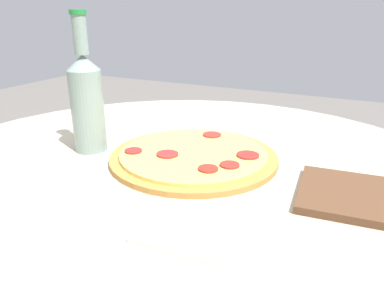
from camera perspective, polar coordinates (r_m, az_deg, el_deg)
table at (r=0.74m, az=-1.81°, el=-14.15°), size 1.07×1.07×0.71m
pizza at (r=0.71m, az=0.03°, el=-0.94°), size 0.31×0.31×0.02m
beer_bottle at (r=0.76m, az=-15.76°, el=7.36°), size 0.06×0.06×0.27m
pizza_paddle at (r=0.62m, az=25.54°, el=-6.74°), size 0.29×0.17×0.02m
napkin at (r=0.48m, az=-1.10°, el=-13.03°), size 0.12×0.08×0.01m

